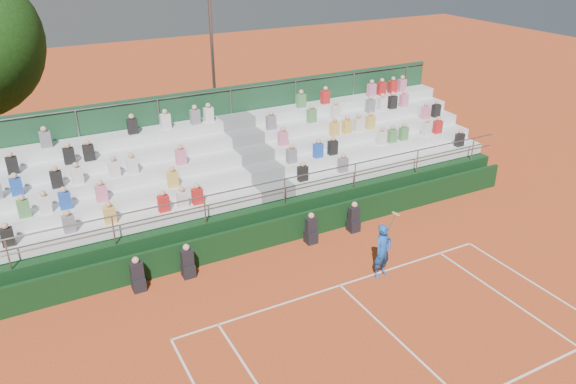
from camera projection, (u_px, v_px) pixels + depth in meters
ground at (340, 285)px, 17.68m from camera, size 90.00×90.00×0.00m
courtside_wall at (292, 228)px, 20.02m from camera, size 20.00×0.15×1.00m
line_officials at (254, 246)px, 18.95m from camera, size 8.40×0.40×1.19m
grandstand at (253, 181)px, 22.36m from camera, size 20.00×5.20×4.40m
tennis_player at (383, 251)px, 17.82m from camera, size 0.91×0.58×2.22m
floodlight_mast at (212, 48)px, 26.18m from camera, size 0.60×0.25×8.84m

